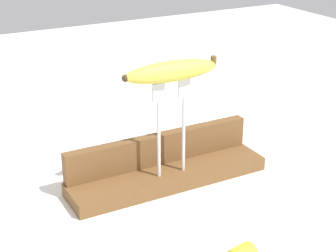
% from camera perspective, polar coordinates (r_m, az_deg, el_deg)
% --- Properties ---
extents(ground_plane, '(3.00, 3.00, 0.00)m').
position_cam_1_polar(ground_plane, '(1.16, 0.00, -5.88)').
color(ground_plane, silver).
extents(wooden_board, '(0.43, 0.10, 0.03)m').
position_cam_1_polar(wooden_board, '(1.15, 0.00, -5.26)').
color(wooden_board, brown).
rests_on(wooden_board, ground).
extents(board_backstop, '(0.42, 0.02, 0.07)m').
position_cam_1_polar(board_backstop, '(1.16, -0.94, -2.37)').
color(board_backstop, brown).
rests_on(board_backstop, wooden_board).
extents(fork_stand_center, '(0.08, 0.01, 0.20)m').
position_cam_1_polar(fork_stand_center, '(1.08, 0.35, 0.62)').
color(fork_stand_center, silver).
rests_on(fork_stand_center, wooden_board).
extents(banana_raised_center, '(0.20, 0.05, 0.04)m').
position_cam_1_polar(banana_raised_center, '(1.05, 0.36, 5.74)').
color(banana_raised_center, '#DBD147').
rests_on(banana_raised_center, fork_stand_center).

